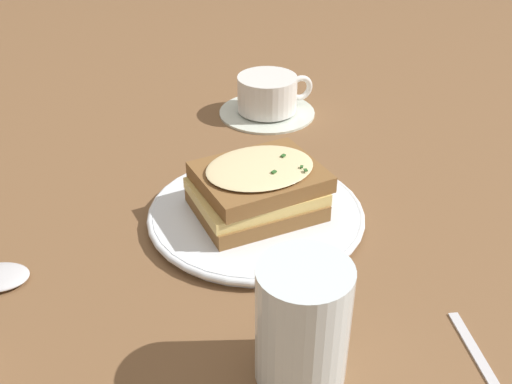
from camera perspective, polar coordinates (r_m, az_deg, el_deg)
The scene contains 5 objects.
ground_plane at distance 0.69m, azimuth 0.39°, elevation -1.56°, with size 2.40×2.40×0.00m, color brown.
dinner_plate at distance 0.67m, azimuth 0.00°, elevation -2.14°, with size 0.24×0.24×0.01m.
sandwich at distance 0.65m, azimuth 0.15°, elevation 0.33°, with size 0.12×0.15×0.06m.
teacup_with_saucer at distance 0.91m, azimuth 1.15°, elevation 8.99°, with size 0.14×0.15×0.06m.
water_glass at distance 0.48m, azimuth 4.44°, elevation -12.42°, with size 0.07×0.07×0.11m, color silver.
Camera 1 is at (0.49, -0.30, 0.39)m, focal length 42.00 mm.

